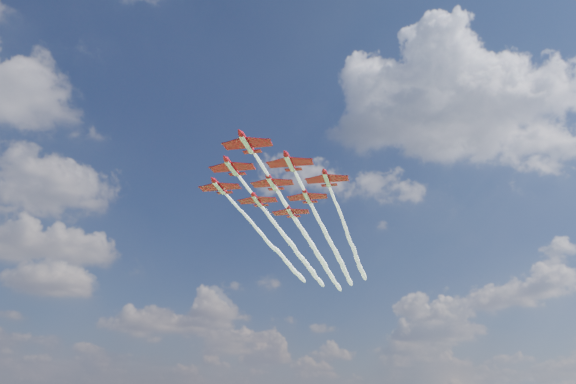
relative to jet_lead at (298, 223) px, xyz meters
name	(u,v)px	position (x,y,z in m)	size (l,w,h in m)	color
jet_lead	(298,223)	(0.00, 0.00, 0.00)	(81.58, 83.52, 2.81)	#A90915
jet_row2_port	(325,232)	(12.18, 3.34, 0.00)	(81.58, 83.52, 2.81)	#A90915
jet_row2_starb	(284,235)	(3.04, 12.26, 0.00)	(81.58, 83.52, 2.81)	#A90915
jet_row3_port	(350,241)	(24.36, 6.68, 0.00)	(81.58, 83.52, 2.81)	#A90915
jet_row3_centre	(310,243)	(15.23, 15.60, 0.00)	(81.58, 83.52, 2.81)	#A90915
jet_row3_starb	(271,245)	(6.09, 24.52, 0.00)	(81.58, 83.52, 2.81)	#A90915
jet_row4_port	(334,250)	(27.41, 18.94, 0.00)	(81.58, 83.52, 2.81)	#A90915
jet_row4_starb	(297,252)	(18.27, 27.86, 0.00)	(81.58, 83.52, 2.81)	#A90915
jet_tail	(320,259)	(30.45, 31.19, 0.00)	(81.58, 83.52, 2.81)	#A90915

